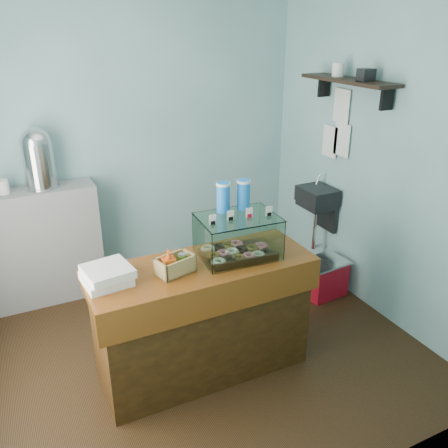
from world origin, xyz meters
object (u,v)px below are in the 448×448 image
display_case (236,234)px  red_cooler (324,277)px  counter (203,318)px  coffee_urn (38,157)px

display_case → red_cooler: bearing=23.8°
display_case → red_cooler: size_ratio=1.32×
counter → coffee_urn: (-0.83, 1.59, 0.92)m
red_cooler → counter: bearing=-167.9°
display_case → red_cooler: (1.19, 0.43, -0.88)m
counter → coffee_urn: 2.02m
counter → display_case: (0.29, 0.04, 0.60)m
display_case → coffee_urn: size_ratio=1.08×
counter → red_cooler: size_ratio=3.67×
red_cooler → coffee_urn: bearing=148.5°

